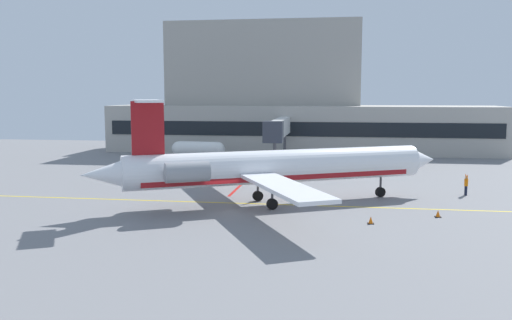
{
  "coord_description": "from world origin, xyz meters",
  "views": [
    {
      "loc": [
        8.94,
        -41.33,
        9.32
      ],
      "look_at": [
        1.24,
        9.2,
        3.0
      ],
      "focal_mm": 37.52,
      "sensor_mm": 36.0,
      "label": 1
    }
  ],
  "objects": [
    {
      "name": "marshaller",
      "position": [
        20.82,
        9.76,
        0.99
      ],
      "size": [
        0.34,
        0.83,
        1.95
      ],
      "color": "#191E33",
      "rests_on": "ground"
    },
    {
      "name": "fuel_tank",
      "position": [
        -10.94,
        33.62,
        1.4
      ],
      "size": [
        7.93,
        2.33,
        2.49
      ],
      "color": "white",
      "rests_on": "ground"
    },
    {
      "name": "safety_cone_charlie",
      "position": [
        1.88,
        10.83,
        0.25
      ],
      "size": [
        0.47,
        0.47,
        0.55
      ],
      "color": "orange",
      "rests_on": "ground"
    },
    {
      "name": "terminal_building",
      "position": [
        0.46,
        46.81,
        7.94
      ],
      "size": [
        62.3,
        12.62,
        21.17
      ],
      "color": "#ADA89E",
      "rests_on": "ground"
    },
    {
      "name": "safety_cone_alpha",
      "position": [
        11.46,
        -2.75,
        0.25
      ],
      "size": [
        0.47,
        0.47,
        0.55
      ],
      "color": "orange",
      "rests_on": "ground"
    },
    {
      "name": "jet_bridge_west",
      "position": [
        1.15,
        30.73,
        4.63
      ],
      "size": [
        2.4,
        17.12,
        6.01
      ],
      "color": "silver",
      "rests_on": "ground"
    },
    {
      "name": "baggage_tug",
      "position": [
        12.82,
        27.74,
        0.94
      ],
      "size": [
        3.33,
        1.95,
        2.07
      ],
      "color": "silver",
      "rests_on": "ground"
    },
    {
      "name": "pushback_tractor",
      "position": [
        4.01,
        18.35,
        0.85
      ],
      "size": [
        3.52,
        3.68,
        1.82
      ],
      "color": "#19389E",
      "rests_on": "ground"
    },
    {
      "name": "regional_jet",
      "position": [
        3.61,
        2.92,
        3.2
      ],
      "size": [
        29.23,
        24.8,
        8.88
      ],
      "color": "white",
      "rests_on": "ground"
    },
    {
      "name": "safety_cone_bravo",
      "position": [
        16.65,
        0.17,
        0.25
      ],
      "size": [
        0.47,
        0.47,
        0.55
      ],
      "color": "orange",
      "rests_on": "ground"
    },
    {
      "name": "ground",
      "position": [
        -0.0,
        0.0,
        -0.05
      ],
      "size": [
        120.0,
        120.0,
        0.11
      ],
      "color": "slate"
    }
  ]
}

